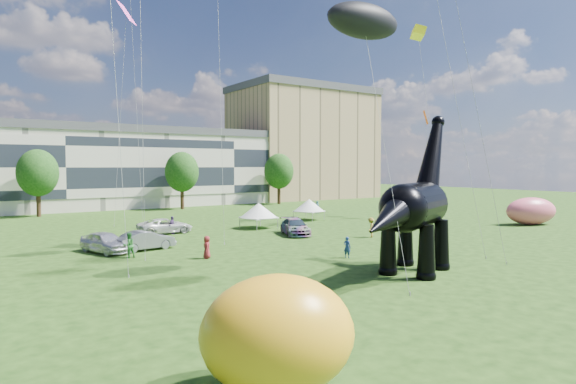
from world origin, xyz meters
TOP-DOWN VIEW (x-y plane):
  - ground at (0.00, 0.00)m, footprint 220.00×220.00m
  - terrace_row at (-8.00, 62.00)m, footprint 78.00×11.00m
  - apartment_block at (40.00, 65.00)m, footprint 28.00×18.00m
  - tree_mid_left at (-12.00, 53.00)m, footprint 5.20×5.20m
  - tree_mid_right at (8.00, 53.00)m, footprint 5.20×5.20m
  - tree_far_right at (26.00, 53.00)m, footprint 5.20×5.20m
  - dinosaur_sculpture at (2.76, 2.23)m, footprint 12.67×6.90m
  - car_silver at (-11.32, 20.43)m, footprint 3.38×5.23m
  - car_grey at (-8.39, 19.87)m, footprint 4.94×2.47m
  - car_white at (-3.75, 28.15)m, footprint 5.38×2.48m
  - car_dark at (6.42, 20.15)m, footprint 3.98×5.76m
  - gazebo_near at (6.06, 26.50)m, footprint 4.49×4.49m
  - gazebo_far at (15.31, 29.79)m, footprint 4.79×4.79m
  - inflatable_pink at (33.36, 11.59)m, footprint 6.96×5.07m
  - inflatable_yellow at (-12.85, -6.36)m, footprint 5.63×5.10m
  - visitors at (-5.61, 19.10)m, footprint 53.45×27.48m
  - kites at (-4.60, 22.51)m, footprint 62.47×45.72m

SIDE VIEW (x-z plane):
  - ground at x=0.00m, z-range 0.00..0.00m
  - car_white at x=-3.75m, z-range 0.00..1.49m
  - car_dark at x=6.42m, z-range 0.00..1.55m
  - car_grey at x=-8.39m, z-range 0.00..1.55m
  - car_silver at x=-11.32m, z-range 0.00..1.66m
  - visitors at x=-5.61m, z-range -0.04..1.82m
  - inflatable_pink at x=33.36m, z-range 0.00..3.13m
  - inflatable_yellow at x=-12.85m, z-range 0.00..3.53m
  - gazebo_far at x=15.31m, z-range 0.53..3.13m
  - gazebo_near at x=6.06m, z-range 0.55..3.29m
  - dinosaur_sculpture at x=2.76m, z-range -1.30..9.35m
  - terrace_row at x=-8.00m, z-range 0.00..12.00m
  - tree_mid_left at x=-12.00m, z-range 1.57..11.01m
  - tree_mid_right at x=8.00m, z-range 1.57..11.01m
  - tree_far_right at x=26.00m, z-range 1.57..11.01m
  - apartment_block at x=40.00m, z-range 0.00..22.00m
  - kites at x=-4.60m, z-range 7.05..33.08m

